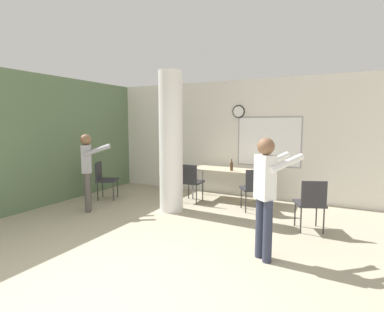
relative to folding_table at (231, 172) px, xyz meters
The scene contains 12 objects.
ground_plane 4.51m from the folding_table, 89.14° to the right, with size 24.00×24.00×0.00m, color #ADA389.
wall_left_accent 4.02m from the folding_table, 150.35° to the right, with size 0.12×7.00×2.80m.
wall_back 0.95m from the folding_table, 82.69° to the left, with size 8.00×0.15×2.80m.
support_pillar 1.69m from the folding_table, 121.67° to the right, with size 0.47×0.47×2.80m.
folding_table is the anchor object (origin of this frame).
bottle_on_table 0.23m from the folding_table, 62.95° to the right, with size 0.07×0.07×0.26m.
chair_by_left_wall 2.94m from the folding_table, 155.20° to the right, with size 0.59×0.59×0.87m.
chair_mid_room 2.26m from the folding_table, 34.51° to the right, with size 0.58×0.58×0.87m.
chair_table_left 0.93m from the folding_table, 142.44° to the right, with size 0.46×0.46×0.87m.
chair_table_right 0.94m from the folding_table, 40.30° to the right, with size 0.61×0.61×0.87m.
person_watching_back 3.09m from the folding_table, 136.95° to the right, with size 0.61×0.58×1.56m.
person_playing_side 3.00m from the folding_table, 61.38° to the right, with size 0.59×0.65×1.60m.
Camera 1 is at (2.24, -1.97, 1.80)m, focal length 28.00 mm.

